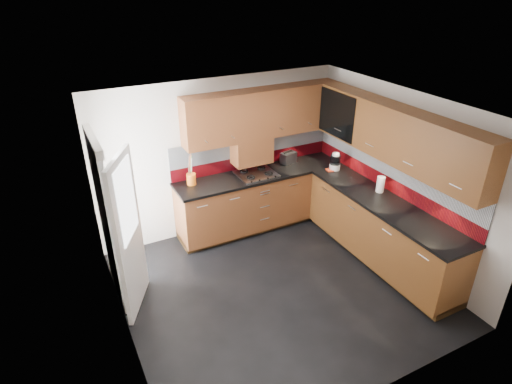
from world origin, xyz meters
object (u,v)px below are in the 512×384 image
gas_hob (257,174)px  toaster (288,157)px  food_processor (335,162)px  utensil_pot (191,178)px

gas_hob → toaster: 0.70m
toaster → food_processor: food_processor is taller
gas_hob → utensil_pot: (-1.00, 0.14, 0.09)m
toaster → food_processor: size_ratio=1.02×
utensil_pot → food_processor: (2.17, -0.53, 0.02)m
utensil_pot → food_processor: utensil_pot is taller
gas_hob → toaster: toaster is taller
toaster → food_processor: bearing=-48.5°
gas_hob → food_processor: bearing=-18.3°
gas_hob → toaster: size_ratio=2.08×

